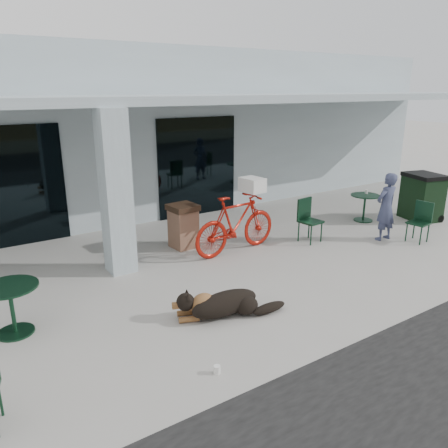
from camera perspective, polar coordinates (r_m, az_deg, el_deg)
ground at (r=7.71m, az=3.67°, el=-9.29°), size 80.00×80.00×0.00m
building at (r=14.64m, az=-16.92°, el=11.93°), size 22.00×7.00×4.50m
storefront_glass_right at (r=12.23m, az=-3.48°, el=7.44°), size 2.40×0.06×2.70m
column at (r=8.44m, az=-13.93°, el=3.90°), size 0.50×0.50×3.12m
overhang at (r=10.00m, az=-8.88°, el=15.79°), size 22.00×2.80×0.18m
bicycle at (r=9.43m, az=1.58°, el=0.04°), size 2.19×0.79×1.29m
laundry_basket at (r=9.51m, az=3.71°, el=5.14°), size 0.43×0.55×0.31m
dog at (r=6.97m, az=0.13°, el=-10.19°), size 1.43×0.89×0.45m
cup_near_dog at (r=5.80m, az=-0.92°, el=-18.48°), size 0.10×0.10×0.11m
cafe_table_near at (r=7.13m, az=-25.92°, el=-10.05°), size 0.97×0.97×0.76m
cafe_table_far at (r=12.36m, az=17.84°, el=2.02°), size 0.77×0.77×0.72m
cafe_chair_far_a at (r=10.30m, az=11.24°, el=0.41°), size 0.51×0.55×1.01m
cafe_chair_far_b at (r=11.07m, az=24.07°, el=0.20°), size 0.51×0.48×0.94m
person at (r=10.85m, az=20.39°, el=2.11°), size 0.59×0.39×1.60m
cup_on_table at (r=12.44m, az=18.10°, el=4.04°), size 0.07×0.07×0.10m
trash_receptacle at (r=9.80m, az=-5.33°, el=-0.26°), size 0.63×0.63×0.99m
wheeled_bin at (r=13.01m, az=24.44°, el=3.27°), size 1.00×1.15×1.26m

